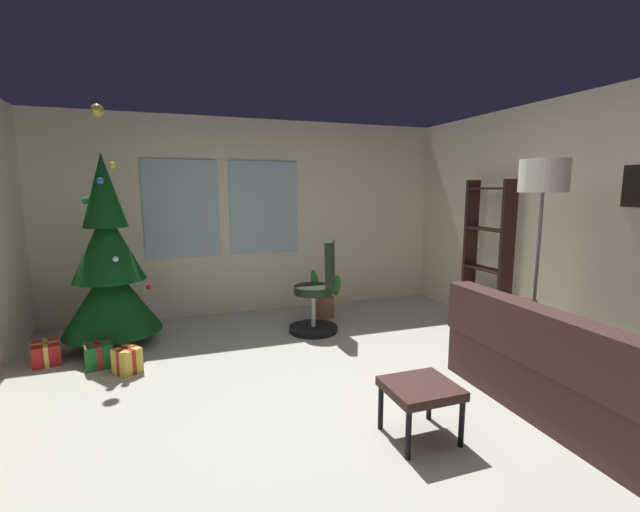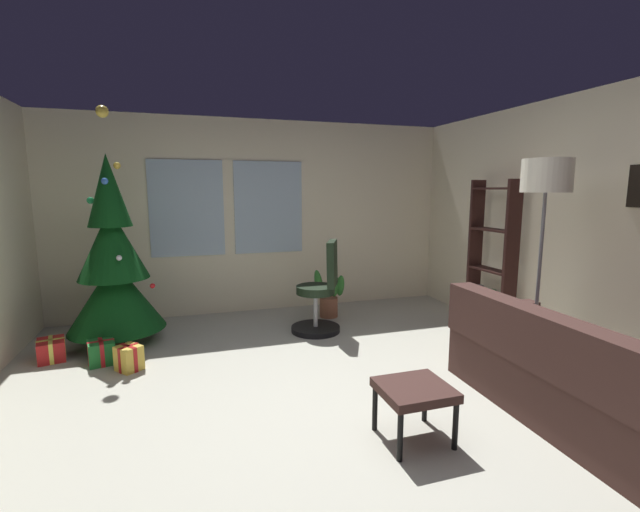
{
  "view_description": "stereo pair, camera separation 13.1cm",
  "coord_description": "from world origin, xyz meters",
  "px_view_note": "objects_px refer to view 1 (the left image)",
  "views": [
    {
      "loc": [
        -1.08,
        -2.68,
        1.62
      ],
      "look_at": [
        0.25,
        1.07,
        1.01
      ],
      "focal_mm": 24.16,
      "sensor_mm": 36.0,
      "label": 1
    },
    {
      "loc": [
        -0.96,
        -2.72,
        1.62
      ],
      "look_at": [
        0.25,
        1.07,
        1.01
      ],
      "focal_mm": 24.16,
      "sensor_mm": 36.0,
      "label": 2
    }
  ],
  "objects_px": {
    "bookshelf": "(486,267)",
    "potted_plant": "(326,298)",
    "footstool": "(421,392)",
    "holiday_tree": "(109,269)",
    "gift_box_red": "(46,353)",
    "floor_lamp": "(543,189)",
    "gift_box_green": "(98,355)",
    "office_chair": "(318,296)",
    "couch": "(615,388)",
    "gift_box_gold": "(127,361)"
  },
  "relations": [
    {
      "from": "bookshelf",
      "to": "potted_plant",
      "type": "relative_size",
      "value": 2.76
    },
    {
      "from": "footstool",
      "to": "holiday_tree",
      "type": "height_order",
      "value": "holiday_tree"
    },
    {
      "from": "bookshelf",
      "to": "gift_box_red",
      "type": "bearing_deg",
      "value": 173.53
    },
    {
      "from": "bookshelf",
      "to": "floor_lamp",
      "type": "height_order",
      "value": "floor_lamp"
    },
    {
      "from": "footstool",
      "to": "floor_lamp",
      "type": "relative_size",
      "value": 0.24
    },
    {
      "from": "gift_box_green",
      "to": "gift_box_red",
      "type": "bearing_deg",
      "value": 153.2
    },
    {
      "from": "gift_box_green",
      "to": "potted_plant",
      "type": "bearing_deg",
      "value": 17.19
    },
    {
      "from": "gift_box_green",
      "to": "floor_lamp",
      "type": "height_order",
      "value": "floor_lamp"
    },
    {
      "from": "footstool",
      "to": "gift_box_green",
      "type": "bearing_deg",
      "value": 137.31
    },
    {
      "from": "office_chair",
      "to": "gift_box_green",
      "type": "bearing_deg",
      "value": -173.76
    },
    {
      "from": "gift_box_green",
      "to": "office_chair",
      "type": "bearing_deg",
      "value": 6.24
    },
    {
      "from": "floor_lamp",
      "to": "gift_box_red",
      "type": "bearing_deg",
      "value": 158.96
    },
    {
      "from": "gift_box_green",
      "to": "office_chair",
      "type": "height_order",
      "value": "office_chair"
    },
    {
      "from": "couch",
      "to": "footstool",
      "type": "bearing_deg",
      "value": 165.89
    },
    {
      "from": "gift_box_red",
      "to": "gift_box_gold",
      "type": "xyz_separation_m",
      "value": [
        0.74,
        -0.49,
        0.01
      ]
    },
    {
      "from": "gift_box_red",
      "to": "bookshelf",
      "type": "xyz_separation_m",
      "value": [
        4.59,
        -0.52,
        0.64
      ]
    },
    {
      "from": "holiday_tree",
      "to": "gift_box_green",
      "type": "bearing_deg",
      "value": -98.46
    },
    {
      "from": "office_chair",
      "to": "couch",
      "type": "bearing_deg",
      "value": -64.15
    },
    {
      "from": "gift_box_gold",
      "to": "holiday_tree",
      "type": "bearing_deg",
      "value": 103.25
    },
    {
      "from": "holiday_tree",
      "to": "gift_box_red",
      "type": "relative_size",
      "value": 7.1
    },
    {
      "from": "couch",
      "to": "potted_plant",
      "type": "relative_size",
      "value": 3.39
    },
    {
      "from": "gift_box_red",
      "to": "footstool",
      "type": "bearing_deg",
      "value": -40.27
    },
    {
      "from": "couch",
      "to": "gift_box_gold",
      "type": "height_order",
      "value": "couch"
    },
    {
      "from": "potted_plant",
      "to": "bookshelf",
      "type": "bearing_deg",
      "value": -33.88
    },
    {
      "from": "gift_box_red",
      "to": "gift_box_gold",
      "type": "bearing_deg",
      "value": -33.32
    },
    {
      "from": "couch",
      "to": "potted_plant",
      "type": "height_order",
      "value": "couch"
    },
    {
      "from": "gift_box_red",
      "to": "bookshelf",
      "type": "distance_m",
      "value": 4.67
    },
    {
      "from": "gift_box_green",
      "to": "bookshelf",
      "type": "relative_size",
      "value": 0.17
    },
    {
      "from": "footstool",
      "to": "gift_box_green",
      "type": "relative_size",
      "value": 1.55
    },
    {
      "from": "couch",
      "to": "bookshelf",
      "type": "relative_size",
      "value": 1.23
    },
    {
      "from": "footstool",
      "to": "potted_plant",
      "type": "relative_size",
      "value": 0.71
    },
    {
      "from": "holiday_tree",
      "to": "bookshelf",
      "type": "height_order",
      "value": "holiday_tree"
    },
    {
      "from": "footstool",
      "to": "gift_box_green",
      "type": "height_order",
      "value": "footstool"
    },
    {
      "from": "holiday_tree",
      "to": "office_chair",
      "type": "relative_size",
      "value": 2.31
    },
    {
      "from": "holiday_tree",
      "to": "floor_lamp",
      "type": "xyz_separation_m",
      "value": [
        3.64,
        -1.91,
        0.81
      ]
    },
    {
      "from": "footstool",
      "to": "gift_box_gold",
      "type": "height_order",
      "value": "footstool"
    },
    {
      "from": "couch",
      "to": "bookshelf",
      "type": "height_order",
      "value": "bookshelf"
    },
    {
      "from": "floor_lamp",
      "to": "gift_box_green",
      "type": "bearing_deg",
      "value": 159.73
    },
    {
      "from": "footstool",
      "to": "office_chair",
      "type": "xyz_separation_m",
      "value": [
        0.08,
        2.24,
        0.1
      ]
    },
    {
      "from": "holiday_tree",
      "to": "gift_box_red",
      "type": "bearing_deg",
      "value": -151.85
    },
    {
      "from": "gift_box_red",
      "to": "office_chair",
      "type": "bearing_deg",
      "value": 0.11
    },
    {
      "from": "office_chair",
      "to": "potted_plant",
      "type": "xyz_separation_m",
      "value": [
        0.29,
        0.54,
        -0.18
      ]
    },
    {
      "from": "floor_lamp",
      "to": "potted_plant",
      "type": "relative_size",
      "value": 2.99
    },
    {
      "from": "holiday_tree",
      "to": "office_chair",
      "type": "xyz_separation_m",
      "value": [
        2.16,
        -0.29,
        -0.4
      ]
    },
    {
      "from": "gift_box_red",
      "to": "office_chair",
      "type": "distance_m",
      "value": 2.74
    },
    {
      "from": "floor_lamp",
      "to": "bookshelf",
      "type": "bearing_deg",
      "value": 70.2
    },
    {
      "from": "office_chair",
      "to": "potted_plant",
      "type": "height_order",
      "value": "office_chair"
    },
    {
      "from": "couch",
      "to": "gift_box_gold",
      "type": "relative_size",
      "value": 7.85
    },
    {
      "from": "bookshelf",
      "to": "potted_plant",
      "type": "distance_m",
      "value": 1.97
    },
    {
      "from": "couch",
      "to": "gift_box_red",
      "type": "bearing_deg",
      "value": 147.05
    }
  ]
}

